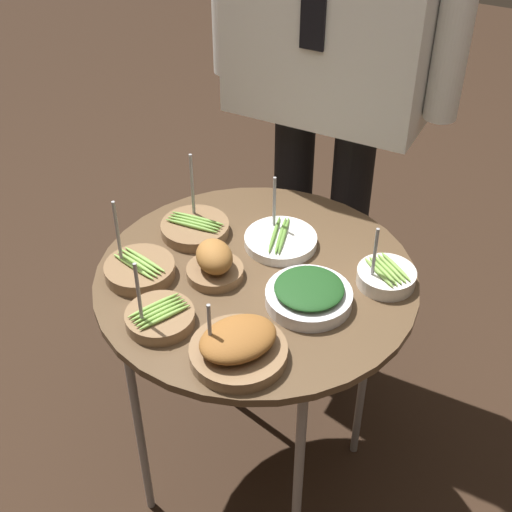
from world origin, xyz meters
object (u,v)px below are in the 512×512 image
at_px(bowl_roast_front_left, 215,263).
at_px(bowl_roast_center, 238,346).
at_px(bowl_asparagus_near_rim, 279,239).
at_px(serving_cart, 256,293).
at_px(bowl_spinach_mid_right, 309,295).
at_px(bowl_asparagus_back_left, 160,317).
at_px(bowl_asparagus_back_right, 140,269).
at_px(bowl_asparagus_far_rim, 195,227).
at_px(waiter_figure, 333,17).
at_px(bowl_asparagus_mid_left, 386,276).

distance_m(bowl_roast_front_left, bowl_roast_center, 0.24).
relative_size(bowl_asparagus_near_rim, bowl_roast_center, 0.87).
height_order(serving_cart, bowl_spinach_mid_right, bowl_spinach_mid_right).
relative_size(bowl_asparagus_back_left, bowl_roast_center, 0.89).
xyz_separation_m(bowl_roast_front_left, bowl_asparagus_back_right, (-0.14, -0.07, -0.02)).
bearing_deg(bowl_roast_center, bowl_asparagus_far_rim, 132.46).
height_order(bowl_asparagus_far_rim, bowl_asparagus_back_right, bowl_asparagus_far_rim).
bearing_deg(bowl_asparagus_back_right, waiter_figure, 75.62).
height_order(bowl_asparagus_mid_left, waiter_figure, waiter_figure).
bearing_deg(bowl_asparagus_near_rim, bowl_asparagus_mid_left, -4.37).
bearing_deg(waiter_figure, bowl_asparagus_near_rim, -81.89).
relative_size(serving_cart, bowl_asparagus_near_rim, 4.43).
bearing_deg(bowl_spinach_mid_right, bowl_asparagus_back_right, -166.66).
bearing_deg(bowl_asparagus_far_rim, bowl_asparagus_back_right, -97.58).
xyz_separation_m(bowl_roast_front_left, waiter_figure, (0.02, 0.53, 0.34)).
distance_m(serving_cart, bowl_asparagus_mid_left, 0.27).
relative_size(bowl_roast_front_left, bowl_asparagus_far_rim, 0.68).
relative_size(bowl_roast_front_left, bowl_asparagus_back_right, 0.69).
height_order(bowl_spinach_mid_right, bowl_asparagus_back_left, bowl_asparagus_back_left).
bearing_deg(waiter_figure, bowl_asparagus_mid_left, -52.37).
relative_size(bowl_roast_front_left, waiter_figure, 0.07).
relative_size(bowl_asparagus_back_left, waiter_figure, 0.10).
distance_m(bowl_roast_front_left, bowl_asparagus_far_rim, 0.16).
xyz_separation_m(serving_cart, bowl_asparagus_back_left, (-0.10, -0.21, 0.07)).
bearing_deg(serving_cart, waiter_figure, 96.68).
bearing_deg(bowl_spinach_mid_right, bowl_roast_center, -105.28).
bearing_deg(bowl_asparagus_back_right, bowl_asparagus_far_rim, 82.42).
relative_size(bowl_roast_front_left, bowl_asparagus_back_left, 0.74).
distance_m(bowl_asparagus_near_rim, bowl_roast_center, 0.35).
height_order(bowl_asparagus_back_left, waiter_figure, waiter_figure).
bearing_deg(bowl_asparagus_back_right, bowl_roast_front_left, 26.63).
bearing_deg(bowl_asparagus_mid_left, bowl_asparagus_far_rim, -176.18).
height_order(bowl_spinach_mid_right, bowl_roast_center, bowl_roast_center).
distance_m(bowl_asparagus_far_rim, bowl_asparagus_mid_left, 0.43).
distance_m(bowl_asparagus_near_rim, bowl_asparagus_back_right, 0.31).
relative_size(bowl_asparagus_back_left, bowl_asparagus_back_right, 0.93).
height_order(bowl_roast_front_left, waiter_figure, waiter_figure).
xyz_separation_m(bowl_spinach_mid_right, bowl_roast_front_left, (-0.20, -0.01, 0.01)).
bearing_deg(bowl_spinach_mid_right, waiter_figure, 109.93).
xyz_separation_m(bowl_asparagus_back_left, bowl_asparagus_back_right, (-0.12, 0.10, 0.00)).
distance_m(serving_cart, waiter_figure, 0.65).
relative_size(bowl_asparagus_back_right, bowl_asparagus_mid_left, 1.21).
height_order(bowl_asparagus_back_left, bowl_roast_center, bowl_asparagus_back_left).
bearing_deg(bowl_asparagus_far_rim, bowl_roast_front_left, -43.96).
xyz_separation_m(serving_cart, bowl_spinach_mid_right, (0.13, -0.03, 0.07)).
distance_m(bowl_asparagus_back_right, waiter_figure, 0.72).
bearing_deg(bowl_asparagus_back_left, waiter_figure, 86.81).
bearing_deg(bowl_asparagus_mid_left, bowl_asparagus_near_rim, 175.63).
distance_m(bowl_roast_center, bowl_asparagus_mid_left, 0.36).
distance_m(bowl_asparagus_mid_left, waiter_figure, 0.61).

